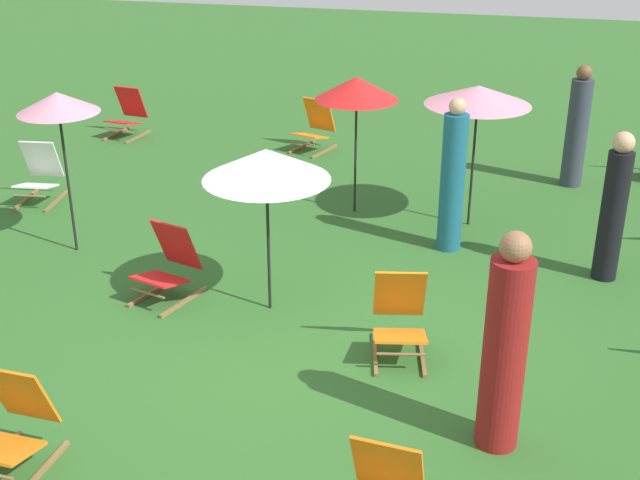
# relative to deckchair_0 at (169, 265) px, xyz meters

# --- Properties ---
(ground_plane) EXTENTS (40.00, 40.00, 0.00)m
(ground_plane) POSITION_rel_deckchair_0_xyz_m (1.46, -0.46, -0.37)
(ground_plane) COLOR #2D6026
(deckchair_0) EXTENTS (0.67, 0.86, 0.83)m
(deckchair_0) POSITION_rel_deckchair_0_xyz_m (0.00, 0.00, 0.00)
(deckchair_0) COLOR olive
(deckchair_0) RESTS_ON ground
(deckchair_1) EXTENTS (0.69, 0.87, 0.83)m
(deckchair_1) POSITION_rel_deckchair_0_xyz_m (0.23, 5.29, 0.00)
(deckchair_1) COLOR olive
(deckchair_1) RESTS_ON ground
(deckchair_2) EXTENTS (0.62, 0.84, 0.83)m
(deckchair_2) POSITION_rel_deckchair_0_xyz_m (2.55, -0.53, 0.00)
(deckchair_2) COLOR olive
(deckchair_2) RESTS_ON ground
(deckchair_4) EXTENTS (0.57, 0.82, 0.83)m
(deckchair_4) POSITION_rel_deckchair_0_xyz_m (-3.05, 5.27, 0.00)
(deckchair_4) COLOR olive
(deckchair_4) RESTS_ON ground
(deckchair_9) EXTENTS (0.51, 0.78, 0.83)m
(deckchair_9) POSITION_rel_deckchair_0_xyz_m (-0.02, -2.85, 0.00)
(deckchair_9) COLOR olive
(deckchair_9) RESTS_ON ground
(deckchair_12) EXTENTS (0.57, 0.82, 0.83)m
(deckchair_12) POSITION_rel_deckchair_0_xyz_m (-2.85, 2.18, 0.00)
(deckchair_12) COLOR olive
(deckchair_12) RESTS_ON ground
(umbrella_0) EXTENTS (1.27, 1.27, 1.74)m
(umbrella_0) POSITION_rel_deckchair_0_xyz_m (1.11, 0.02, 1.21)
(umbrella_0) COLOR black
(umbrella_0) RESTS_ON ground
(umbrella_1) EXTENTS (1.07, 1.07, 1.82)m
(umbrella_1) POSITION_rel_deckchair_0_xyz_m (1.41, 2.85, 1.30)
(umbrella_1) COLOR black
(umbrella_1) RESTS_ON ground
(umbrella_2) EXTENTS (0.92, 0.92, 1.93)m
(umbrella_2) POSITION_rel_deckchair_0_xyz_m (-1.58, 0.83, 1.44)
(umbrella_2) COLOR black
(umbrella_2) RESTS_ON ground
(umbrella_3) EXTENTS (1.30, 1.30, 1.81)m
(umbrella_3) POSITION_rel_deckchair_0_xyz_m (2.92, 2.77, 1.32)
(umbrella_3) COLOR black
(umbrella_3) RESTS_ON ground
(person_0) EXTENTS (0.36, 0.36, 1.85)m
(person_0) POSITION_rel_deckchair_0_xyz_m (2.75, 1.97, 0.51)
(person_0) COLOR #195972
(person_0) RESTS_ON ground
(person_1) EXTENTS (0.46, 0.46, 1.84)m
(person_1) POSITION_rel_deckchair_0_xyz_m (3.52, -1.67, 0.50)
(person_1) COLOR maroon
(person_1) RESTS_ON ground
(person_2) EXTENTS (0.41, 0.41, 1.74)m
(person_2) POSITION_rel_deckchair_0_xyz_m (4.23, 4.61, 0.45)
(person_2) COLOR #333847
(person_2) RESTS_ON ground
(person_3) EXTENTS (0.39, 0.39, 1.69)m
(person_3) POSITION_rel_deckchair_0_xyz_m (4.53, 1.61, 0.45)
(person_3) COLOR black
(person_3) RESTS_ON ground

